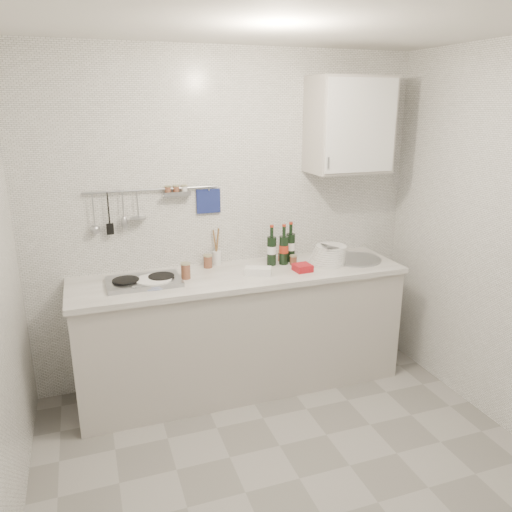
{
  "coord_description": "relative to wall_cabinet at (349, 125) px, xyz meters",
  "views": [
    {
      "loc": [
        -1.04,
        -2.19,
        2.1
      ],
      "look_at": [
        0.05,
        0.9,
        1.1
      ],
      "focal_mm": 35.0,
      "sensor_mm": 36.0,
      "label": 1
    }
  ],
  "objects": [
    {
      "name": "plate_stack_sink",
      "position": [
        -0.18,
        -0.11,
        -0.97
      ],
      "size": [
        0.31,
        0.3,
        0.14
      ],
      "rotation": [
        0.0,
        0.0,
        0.17
      ],
      "color": "white",
      "rests_on": "counter"
    },
    {
      "name": "plate_stack_hob",
      "position": [
        -1.54,
        -0.16,
        -1.01
      ],
      "size": [
        0.26,
        0.26,
        0.04
      ],
      "rotation": [
        0.0,
        0.0,
        0.29
      ],
      "color": "#5067B5",
      "rests_on": "counter"
    },
    {
      "name": "wall_cabinet",
      "position": [
        0.0,
        0.0,
        0.0
      ],
      "size": [
        0.6,
        0.38,
        0.7
      ],
      "color": "#B2ABA4",
      "rests_on": "back_wall"
    },
    {
      "name": "back_wall",
      "position": [
        -0.9,
        0.18,
        -0.7
      ],
      "size": [
        3.0,
        0.02,
        2.5
      ],
      "primitive_type": "cube",
      "color": "silver",
      "rests_on": "floor"
    },
    {
      "name": "counter",
      "position": [
        -0.89,
        -0.12,
        -1.52
      ],
      "size": [
        2.44,
        0.64,
        0.96
      ],
      "color": "#B2ABA4",
      "rests_on": "floor"
    },
    {
      "name": "utensil_crock",
      "position": [
        -1.02,
        0.13,
        -0.96
      ],
      "size": [
        0.07,
        0.07,
        0.29
      ],
      "rotation": [
        0.0,
        0.0,
        0.38
      ],
      "color": "white",
      "rests_on": "counter"
    },
    {
      "name": "jar_a",
      "position": [
        -1.1,
        0.08,
        -0.98
      ],
      "size": [
        0.07,
        0.07,
        0.1
      ],
      "rotation": [
        0.0,
        0.0,
        -0.38
      ],
      "color": "brown",
      "rests_on": "counter"
    },
    {
      "name": "wall_rail",
      "position": [
        -1.5,
        0.15,
        -0.52
      ],
      "size": [
        0.98,
        0.09,
        0.34
      ],
      "color": "#93969B",
      "rests_on": "back_wall"
    },
    {
      "name": "ceiling",
      "position": [
        -0.9,
        -1.22,
        0.55
      ],
      "size": [
        3.0,
        3.0,
        0.0
      ],
      "primitive_type": "plane",
      "rotation": [
        3.14,
        0.0,
        0.0
      ],
      "color": "silver",
      "rests_on": "back_wall"
    },
    {
      "name": "butter_dish",
      "position": [
        -0.8,
        -0.2,
        -1.0
      ],
      "size": [
        0.21,
        0.16,
        0.06
      ],
      "primitive_type": "cube",
      "rotation": [
        0.0,
        0.0,
        -0.41
      ],
      "color": "white",
      "rests_on": "counter"
    },
    {
      "name": "jar_d",
      "position": [
        -1.31,
        -0.11,
        -0.97
      ],
      "size": [
        0.07,
        0.07,
        0.12
      ],
      "rotation": [
        0.0,
        0.0,
        -0.12
      ],
      "color": "brown",
      "rests_on": "counter"
    },
    {
      "name": "jar_c",
      "position": [
        -0.46,
        -0.07,
        -0.99
      ],
      "size": [
        0.06,
        0.06,
        0.08
      ],
      "rotation": [
        0.0,
        0.0,
        -0.07
      ],
      "color": "brown",
      "rests_on": "counter"
    },
    {
      "name": "floor",
      "position": [
        -0.9,
        -1.22,
        -1.95
      ],
      "size": [
        3.0,
        3.0,
        0.0
      ],
      "primitive_type": "plane",
      "color": "slate",
      "rests_on": "ground"
    },
    {
      "name": "strawberry_punnet",
      "position": [
        -0.46,
        -0.23,
        -1.0
      ],
      "size": [
        0.13,
        0.13,
        0.05
      ],
      "primitive_type": "cube",
      "rotation": [
        0.0,
        0.0,
        0.07
      ],
      "color": "red",
      "rests_on": "counter"
    },
    {
      "name": "wine_bottles",
      "position": [
        -0.53,
        -0.01,
        -0.87
      ],
      "size": [
        0.25,
        0.13,
        0.31
      ],
      "rotation": [
        0.0,
        0.0,
        0.25
      ],
      "color": "black",
      "rests_on": "counter"
    },
    {
      "name": "jar_b",
      "position": [
        -0.52,
        0.05,
        -0.99
      ],
      "size": [
        0.06,
        0.06,
        0.08
      ],
      "rotation": [
        0.0,
        0.0,
        -0.16
      ],
      "color": "brown",
      "rests_on": "counter"
    }
  ]
}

